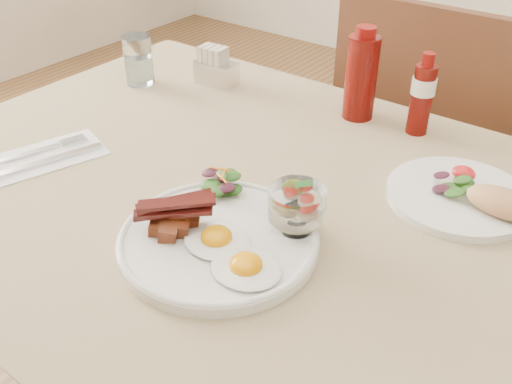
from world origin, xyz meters
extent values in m
cylinder|color=#522F19|center=(-0.59, 0.36, 0.35)|extent=(0.06, 0.06, 0.71)
cube|color=#522F19|center=(0.00, 0.00, 0.73)|extent=(1.30, 0.85, 0.04)
cube|color=tan|center=(0.00, 0.00, 0.75)|extent=(1.33, 0.88, 0.00)
cylinder|color=#522F19|center=(-0.18, 0.57, 0.23)|extent=(0.04, 0.04, 0.45)
cylinder|color=#522F19|center=(0.18, 0.57, 0.23)|extent=(0.04, 0.04, 0.45)
cylinder|color=#522F19|center=(-0.18, 0.93, 0.23)|extent=(0.04, 0.04, 0.45)
cylinder|color=#522F19|center=(0.18, 0.93, 0.23)|extent=(0.04, 0.04, 0.45)
cube|color=#522F19|center=(0.00, 0.75, 0.47)|extent=(0.42, 0.42, 0.03)
cube|color=#522F19|center=(0.00, 0.55, 0.70)|extent=(0.42, 0.03, 0.46)
cylinder|color=white|center=(0.00, -0.14, 0.76)|extent=(0.28, 0.28, 0.02)
ellipsoid|color=white|center=(0.07, -0.17, 0.77)|extent=(0.12, 0.11, 0.01)
ellipsoid|color=orange|center=(0.07, -0.17, 0.78)|extent=(0.04, 0.04, 0.03)
ellipsoid|color=white|center=(0.01, -0.15, 0.77)|extent=(0.12, 0.11, 0.01)
ellipsoid|color=orange|center=(0.01, -0.15, 0.78)|extent=(0.04, 0.04, 0.03)
cube|color=brown|center=(-0.07, -0.16, 0.78)|extent=(0.03, 0.03, 0.02)
cube|color=brown|center=(-0.05, -0.16, 0.78)|extent=(0.03, 0.03, 0.02)
cube|color=brown|center=(-0.07, -0.18, 0.78)|extent=(0.03, 0.03, 0.02)
cube|color=brown|center=(-0.04, -0.14, 0.78)|extent=(0.03, 0.03, 0.02)
cube|color=brown|center=(-0.05, -0.18, 0.78)|extent=(0.03, 0.03, 0.02)
cube|color=brown|center=(-0.08, -0.16, 0.78)|extent=(0.03, 0.03, 0.02)
cube|color=brown|center=(-0.05, -0.16, 0.80)|extent=(0.03, 0.03, 0.02)
cube|color=#4C100C|center=(-0.06, -0.16, 0.80)|extent=(0.09, 0.09, 0.01)
cube|color=#4C100C|center=(-0.05, -0.17, 0.81)|extent=(0.10, 0.08, 0.01)
cube|color=#4C100C|center=(-0.06, -0.15, 0.81)|extent=(0.08, 0.10, 0.01)
cube|color=#4C100C|center=(-0.05, -0.16, 0.82)|extent=(0.10, 0.09, 0.01)
ellipsoid|color=#1F4712|center=(-0.07, -0.05, 0.77)|extent=(0.04, 0.03, 0.01)
ellipsoid|color=#1F4712|center=(-0.05, -0.04, 0.78)|extent=(0.04, 0.03, 0.01)
ellipsoid|color=#34101D|center=(-0.08, -0.04, 0.78)|extent=(0.03, 0.02, 0.01)
ellipsoid|color=#1F4712|center=(-0.07, -0.07, 0.78)|extent=(0.04, 0.03, 0.01)
ellipsoid|color=#1F4712|center=(-0.08, -0.06, 0.78)|extent=(0.04, 0.03, 0.01)
ellipsoid|color=#34101D|center=(-0.05, -0.06, 0.79)|extent=(0.03, 0.02, 0.01)
ellipsoid|color=#1F4712|center=(-0.07, -0.03, 0.79)|extent=(0.04, 0.03, 0.01)
ellipsoid|color=#1F4712|center=(-0.06, -0.04, 0.79)|extent=(0.03, 0.02, 0.01)
ellipsoid|color=#34101D|center=(-0.09, -0.05, 0.80)|extent=(0.03, 0.02, 0.01)
cylinder|color=orange|center=(-0.06, -0.05, 0.80)|extent=(0.02, 0.03, 0.01)
cylinder|color=orange|center=(-0.08, -0.04, 0.80)|extent=(0.04, 0.01, 0.01)
cylinder|color=orange|center=(-0.06, -0.06, 0.80)|extent=(0.03, 0.02, 0.01)
cylinder|color=white|center=(0.08, -0.06, 0.77)|extent=(0.04, 0.04, 0.01)
cylinder|color=white|center=(0.08, -0.06, 0.78)|extent=(0.02, 0.02, 0.01)
cylinder|color=white|center=(0.08, -0.06, 0.81)|extent=(0.08, 0.08, 0.04)
cylinder|color=beige|center=(0.06, -0.06, 0.80)|extent=(0.02, 0.02, 0.01)
cylinder|color=beige|center=(0.09, -0.06, 0.81)|extent=(0.02, 0.02, 0.01)
cylinder|color=beige|center=(0.07, -0.04, 0.81)|extent=(0.02, 0.02, 0.01)
cylinder|color=#8BAC34|center=(0.06, -0.05, 0.83)|extent=(0.03, 0.03, 0.01)
cone|color=red|center=(0.09, -0.06, 0.83)|extent=(0.02, 0.02, 0.02)
cone|color=red|center=(0.07, -0.07, 0.83)|extent=(0.02, 0.02, 0.02)
cone|color=red|center=(0.08, -0.05, 0.84)|extent=(0.02, 0.02, 0.02)
ellipsoid|color=#2D792B|center=(0.08, -0.06, 0.85)|extent=(0.02, 0.01, 0.00)
ellipsoid|color=#2D792B|center=(0.09, -0.05, 0.85)|extent=(0.02, 0.01, 0.00)
cylinder|color=white|center=(0.22, 0.18, 0.76)|extent=(0.22, 0.22, 0.01)
ellipsoid|color=#1F4712|center=(0.21, 0.17, 0.77)|extent=(0.04, 0.03, 0.01)
ellipsoid|color=#1F4712|center=(0.22, 0.19, 0.77)|extent=(0.03, 0.03, 0.01)
ellipsoid|color=#34101D|center=(0.20, 0.16, 0.77)|extent=(0.03, 0.03, 0.01)
ellipsoid|color=#1F4712|center=(0.22, 0.15, 0.78)|extent=(0.04, 0.03, 0.01)
ellipsoid|color=#1F4712|center=(0.24, 0.17, 0.78)|extent=(0.03, 0.02, 0.01)
ellipsoid|color=#34101D|center=(0.19, 0.18, 0.78)|extent=(0.03, 0.02, 0.01)
ellipsoid|color=#1F4712|center=(0.22, 0.18, 0.78)|extent=(0.03, 0.03, 0.01)
ellipsoid|color=red|center=(0.22, 0.21, 0.78)|extent=(0.04, 0.03, 0.02)
ellipsoid|color=tan|center=(0.29, 0.16, 0.79)|extent=(0.12, 0.07, 0.04)
cylinder|color=#520704|center=(-0.04, 0.34, 0.83)|extent=(0.08, 0.08, 0.16)
cylinder|color=maroon|center=(-0.04, 0.34, 0.92)|extent=(0.05, 0.05, 0.02)
cylinder|color=#520704|center=(0.08, 0.35, 0.82)|extent=(0.04, 0.04, 0.13)
cylinder|color=white|center=(0.08, 0.35, 0.85)|extent=(0.04, 0.04, 0.03)
cylinder|color=maroon|center=(0.08, 0.35, 0.89)|extent=(0.02, 0.02, 0.02)
cube|color=silver|center=(-0.37, 0.30, 0.78)|extent=(0.09, 0.06, 0.05)
cube|color=beige|center=(-0.40, 0.29, 0.81)|extent=(0.01, 0.04, 0.06)
cube|color=beige|center=(-0.39, 0.29, 0.81)|extent=(0.01, 0.04, 0.06)
cube|color=beige|center=(-0.37, 0.30, 0.81)|extent=(0.01, 0.04, 0.06)
cube|color=beige|center=(-0.36, 0.30, 0.81)|extent=(0.01, 0.04, 0.06)
cylinder|color=white|center=(-0.51, 0.20, 0.80)|extent=(0.06, 0.06, 0.11)
cylinder|color=silver|center=(-0.51, 0.20, 0.78)|extent=(0.05, 0.05, 0.06)
cube|color=white|center=(-0.40, -0.13, 0.75)|extent=(0.17, 0.23, 0.00)
cube|color=silver|center=(-0.38, -0.14, 0.76)|extent=(0.07, 0.19, 0.00)
cube|color=silver|center=(-0.43, -0.16, 0.76)|extent=(0.05, 0.13, 0.00)
cube|color=silver|center=(-0.41, -0.07, 0.76)|extent=(0.02, 0.04, 0.00)
cube|color=silver|center=(-0.41, -0.07, 0.76)|extent=(0.02, 0.04, 0.00)
cube|color=silver|center=(-0.40, -0.07, 0.76)|extent=(0.02, 0.04, 0.00)
cube|color=silver|center=(-0.39, -0.07, 0.76)|extent=(0.02, 0.04, 0.00)
camera|label=1|loc=(0.41, -0.60, 1.26)|focal=40.00mm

